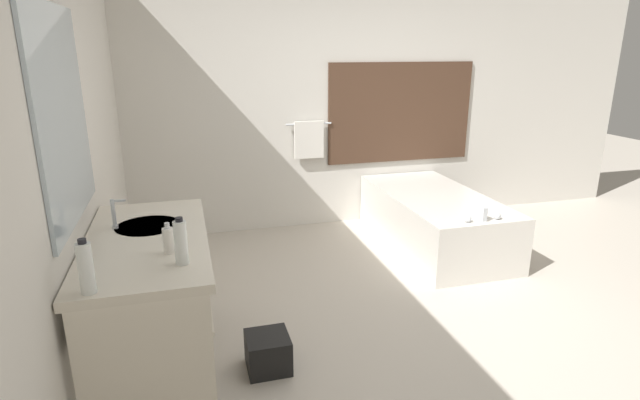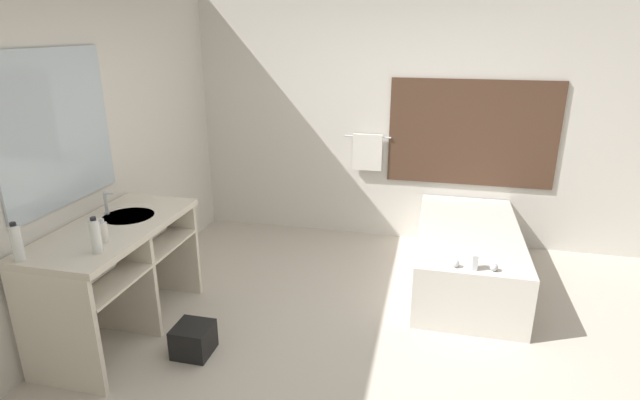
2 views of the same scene
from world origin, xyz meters
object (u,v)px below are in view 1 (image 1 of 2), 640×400
object	(u,v)px
water_bottle_2	(181,242)
soap_dispenser	(168,240)
bathtub	(434,217)
waste_bin	(268,352)
water_bottle_1	(86,268)

from	to	relation	value
water_bottle_2	soap_dispenser	world-z (taller)	water_bottle_2
water_bottle_2	bathtub	bearing A→B (deg)	37.75
bathtub	soap_dispenser	size ratio (longest dim) A/B	11.02
bathtub	soap_dispenser	bearing A→B (deg)	-145.42
bathtub	waste_bin	world-z (taller)	bathtub
soap_dispenser	water_bottle_1	bearing A→B (deg)	-131.85
soap_dispenser	waste_bin	xyz separation A→B (m)	(0.52, 0.12, -0.85)
water_bottle_1	waste_bin	world-z (taller)	water_bottle_1
bathtub	waste_bin	xyz separation A→B (m)	(-1.97, -1.60, -0.18)
soap_dispenser	waste_bin	size ratio (longest dim) A/B	0.63
water_bottle_1	waste_bin	xyz separation A→B (m)	(0.86, 0.50, -0.90)
soap_dispenser	waste_bin	distance (m)	1.01
waste_bin	water_bottle_2	bearing A→B (deg)	-148.00
water_bottle_1	waste_bin	bearing A→B (deg)	30.13
water_bottle_1	soap_dispenser	size ratio (longest dim) A/B	1.52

